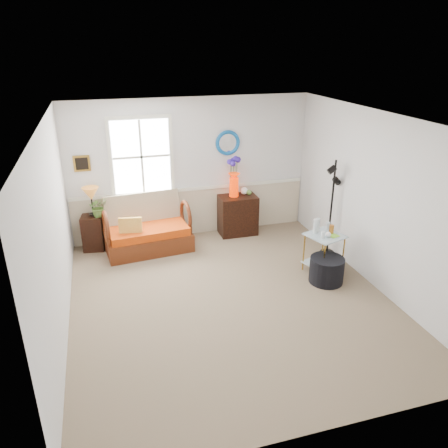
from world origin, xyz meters
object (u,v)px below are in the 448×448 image
object	(u,v)px
cabinet	(238,215)
lamp_stand	(93,232)
floor_lamp	(331,208)
ottoman	(327,270)
loveseat	(147,225)
side_table	(323,253)

from	to	relation	value
cabinet	lamp_stand	bearing A→B (deg)	179.28
cabinet	floor_lamp	xyz separation A→B (m)	(1.26, -1.28, 0.47)
cabinet	ottoman	xyz separation A→B (m)	(0.76, -2.17, -0.18)
cabinet	floor_lamp	distance (m)	1.86
loveseat	floor_lamp	bearing A→B (deg)	-24.82
side_table	lamp_stand	bearing A→B (deg)	151.57
side_table	ottoman	bearing A→B (deg)	-107.25
side_table	ottoman	size ratio (longest dim) A/B	1.24
ottoman	side_table	bearing A→B (deg)	72.75
lamp_stand	cabinet	world-z (taller)	cabinet
loveseat	lamp_stand	size ratio (longest dim) A/B	2.31
side_table	ottoman	xyz separation A→B (m)	(-0.10, -0.31, -0.12)
floor_lamp	lamp_stand	bearing A→B (deg)	161.78
loveseat	floor_lamp	xyz separation A→B (m)	(3.03, -1.04, 0.36)
side_table	floor_lamp	xyz separation A→B (m)	(0.41, 0.58, 0.52)
side_table	floor_lamp	world-z (taller)	floor_lamp
lamp_stand	ottoman	bearing A→B (deg)	-32.84
loveseat	lamp_stand	distance (m)	1.00
floor_lamp	loveseat	bearing A→B (deg)	161.49
ottoman	lamp_stand	bearing A→B (deg)	147.16
lamp_stand	floor_lamp	xyz separation A→B (m)	(3.97, -1.34, 0.53)
lamp_stand	ottoman	size ratio (longest dim) A/B	1.21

